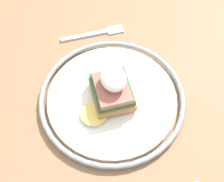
% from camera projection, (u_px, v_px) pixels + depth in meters
% --- Properties ---
extents(dining_table, '(1.01, 0.84, 0.77)m').
position_uv_depth(dining_table, '(93.00, 143.00, 0.69)').
color(dining_table, '#846042').
rests_on(dining_table, ground_plane).
extents(plate, '(0.28, 0.28, 0.02)m').
position_uv_depth(plate, '(112.00, 98.00, 0.61)').
color(plate, silver).
rests_on(plate, dining_table).
extents(sandwich, '(0.10, 0.10, 0.07)m').
position_uv_depth(sandwich, '(112.00, 89.00, 0.58)').
color(sandwich, '#9E703D').
rests_on(sandwich, plate).
extents(fork, '(0.02, 0.14, 0.00)m').
position_uv_depth(fork, '(96.00, 33.00, 0.70)').
color(fork, silver).
rests_on(fork, dining_table).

